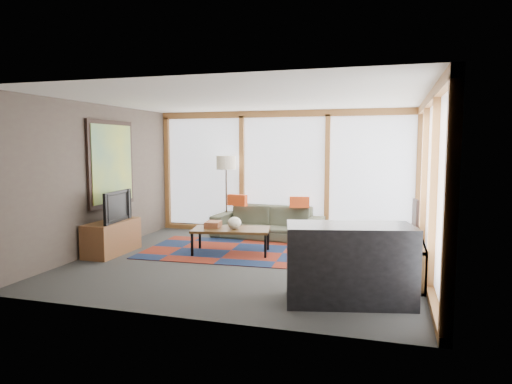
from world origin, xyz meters
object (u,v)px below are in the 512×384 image
(sofa, at_px, (267,222))
(television, at_px, (113,206))
(bookshelf, at_px, (407,254))
(bar_counter, at_px, (349,264))
(floor_lamp, at_px, (226,195))
(tv_console, at_px, (112,237))
(coffee_table, at_px, (231,241))

(sofa, height_order, television, television)
(sofa, relative_size, bookshelf, 1.00)
(bar_counter, bearing_deg, television, 148.98)
(sofa, distance_m, bar_counter, 3.93)
(floor_lamp, bearing_deg, sofa, -14.32)
(floor_lamp, height_order, tv_console, floor_lamp)
(tv_console, bearing_deg, bar_counter, -17.95)
(television, bearing_deg, sofa, -52.46)
(coffee_table, xyz_separation_m, bar_counter, (2.19, -1.94, 0.25))
(tv_console, xyz_separation_m, television, (0.05, -0.02, 0.55))
(coffee_table, bearing_deg, bar_counter, -41.62)
(bookshelf, xyz_separation_m, bar_counter, (-0.72, -1.59, 0.19))
(tv_console, relative_size, television, 1.23)
(tv_console, distance_m, bar_counter, 4.39)
(television, bearing_deg, bookshelf, -92.99)
(bar_counter, bearing_deg, coffee_table, 125.25)
(floor_lamp, height_order, television, floor_lamp)
(bookshelf, height_order, television, television)
(floor_lamp, height_order, bookshelf, floor_lamp)
(bookshelf, height_order, tv_console, tv_console)
(floor_lamp, xyz_separation_m, tv_console, (-1.27, -2.31, -0.55))
(coffee_table, height_order, bookshelf, bookshelf)
(bookshelf, distance_m, bar_counter, 1.75)
(sofa, bearing_deg, coffee_table, -96.27)
(sofa, relative_size, coffee_table, 1.67)
(sofa, xyz_separation_m, tv_console, (-2.25, -2.06, -0.04))
(sofa, relative_size, television, 2.38)
(bookshelf, height_order, bar_counter, bar_counter)
(floor_lamp, distance_m, bookshelf, 4.21)
(sofa, distance_m, floor_lamp, 1.13)
(sofa, height_order, bar_counter, bar_counter)
(bookshelf, relative_size, tv_console, 1.95)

